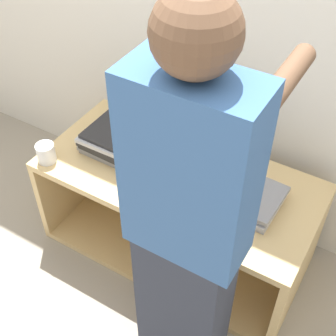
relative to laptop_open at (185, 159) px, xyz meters
The scene contains 8 objects.
ground_plane 0.72m from the laptop_open, 90.00° to the right, with size 12.00×12.00×0.00m, color #9E9384.
wall_back 0.69m from the laptop_open, 90.00° to the left, with size 8.00×0.05×2.40m.
cart 0.33m from the laptop_open, 90.00° to the right, with size 1.37×0.64×0.56m.
laptop_open is the anchor object (origin of this frame).
laptop_stack_left 0.35m from the laptop_open, 169.29° to the right, with size 0.34×0.28×0.12m.
laptop_stack_right 0.35m from the laptop_open, 11.02° to the right, with size 0.34×0.28×0.08m.
person 0.72m from the laptop_open, 60.40° to the right, with size 0.40×0.53×1.73m.
mug 0.68m from the laptop_open, 152.95° to the right, with size 0.09×0.09×0.10m.
Camera 1 is at (0.78, -1.09, 2.13)m, focal length 50.00 mm.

